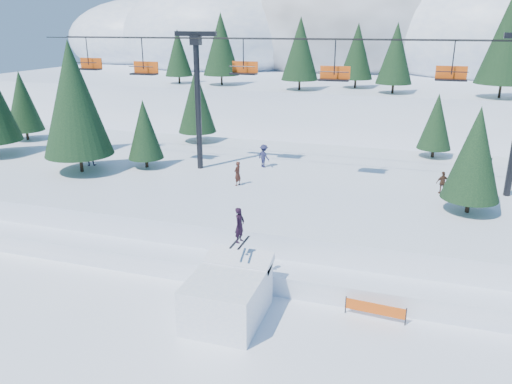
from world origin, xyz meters
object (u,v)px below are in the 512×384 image
(chairlift, at_px, (329,84))
(banner_far, at_px, (419,293))
(banner_near, at_px, (375,309))
(jump_kicker, at_px, (228,295))

(chairlift, relative_size, banner_far, 16.63)
(banner_far, bearing_deg, banner_near, -132.53)
(chairlift, xyz_separation_m, banner_far, (6.88, -11.46, -8.78))
(jump_kicker, relative_size, banner_near, 1.77)
(chairlift, distance_m, banner_near, 16.92)
(jump_kicker, relative_size, banner_far, 1.83)
(jump_kicker, distance_m, banner_far, 9.56)
(chairlift, bearing_deg, jump_kicker, -96.31)
(chairlift, height_order, banner_far, chairlift)
(jump_kicker, height_order, chairlift, chairlift)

